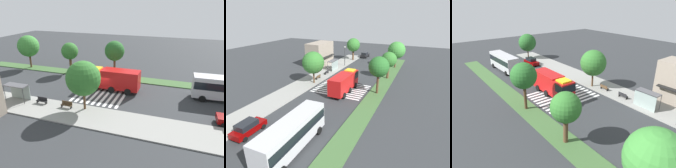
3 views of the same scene
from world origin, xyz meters
The scene contains 18 objects.
ground_plane centered at (0.00, 0.00, 0.00)m, with size 120.00×120.00×0.00m, color #2D3033.
sidewalk centered at (0.00, 8.21, 0.07)m, with size 60.00×5.24×0.14m, color gray.
median_strip centered at (0.00, -7.09, 0.07)m, with size 60.00×3.00×0.14m, color #3D6033.
crosswalk centered at (-0.22, 0.00, 0.01)m, with size 7.65×10.07×0.01m.
fire_truck centered at (-1.17, -1.11, 2.04)m, with size 8.93×2.87×3.63m.
parked_car_west centered at (-18.91, 4.39, 0.88)m, with size 4.51×2.14×1.74m.
parked_car_mid centered at (28.94, 4.39, 0.90)m, with size 4.34×2.15×1.78m.
transit_bus centered at (-18.81, -2.52, 2.17)m, with size 10.16×3.08×3.67m.
bus_stop_shelter centered at (10.69, 7.10, 1.89)m, with size 3.50×1.40×2.46m.
bench_near_shelter centered at (6.69, 7.09, 0.59)m, with size 1.60×0.50×0.90m.
bench_west_of_shelter centered at (2.63, 7.09, 0.59)m, with size 1.60×0.50×0.90m.
street_lamp centered at (15.84, 6.19, 3.40)m, with size 0.36×0.36×5.45m.
storefront_building centered at (13.73, 12.96, 3.25)m, with size 8.56×5.08×6.50m.
sidewalk_tree_west centered at (0.10, 6.59, 4.56)m, with size 4.62×4.62×6.74m.
sidewalk_tree_center centered at (23.43, 6.59, 4.80)m, with size 4.11×4.11×6.76m.
median_tree_far_west centered at (0.31, -7.09, 5.22)m, with size 3.73×3.73×6.98m.
median_tree_west centered at (9.86, -7.09, 4.45)m, with size 3.41×3.41×6.09m.
median_tree_center centered at (19.94, -7.09, 4.85)m, with size 4.56×4.56×7.01m.
Camera 2 is at (-32.41, -14.41, 14.40)m, focal length 30.38 mm.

